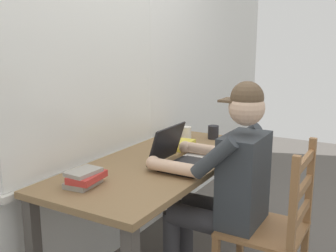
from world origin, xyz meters
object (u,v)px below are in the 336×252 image
(wooden_chair, at_px, (273,230))
(coffee_mug_dark, at_px, (213,132))
(computer_mouse, at_px, (214,153))
(seated_person, at_px, (225,181))
(laptop, at_px, (180,157))
(coffee_mug_white, at_px, (187,133))
(book_stack_main, at_px, (85,178))
(book_stack_side, at_px, (182,145))
(desk, at_px, (161,175))

(wooden_chair, relative_size, coffee_mug_dark, 8.11)
(computer_mouse, distance_m, coffee_mug_dark, 0.45)
(seated_person, xyz_separation_m, coffee_mug_dark, (0.67, 0.37, 0.10))
(laptop, bearing_deg, coffee_mug_white, 24.01)
(seated_person, relative_size, book_stack_main, 5.97)
(seated_person, height_order, book_stack_side, seated_person)
(desk, height_order, seated_person, seated_person)
(seated_person, xyz_separation_m, book_stack_side, (0.31, 0.44, 0.08))
(seated_person, distance_m, book_stack_side, 0.55)
(coffee_mug_dark, bearing_deg, book_stack_main, 172.55)
(seated_person, xyz_separation_m, wooden_chair, (-0.00, -0.28, -0.23))
(wooden_chair, xyz_separation_m, book_stack_side, (0.31, 0.73, 0.30))
(coffee_mug_white, xyz_separation_m, coffee_mug_dark, (0.14, -0.15, -0.00))
(desk, height_order, book_stack_side, book_stack_side)
(computer_mouse, height_order, book_stack_side, book_stack_side)
(desk, distance_m, book_stack_side, 0.32)
(laptop, bearing_deg, seated_person, -86.27)
(computer_mouse, height_order, coffee_mug_dark, coffee_mug_dark)
(wooden_chair, bearing_deg, book_stack_side, 66.70)
(book_stack_main, bearing_deg, wooden_chair, -55.97)
(wooden_chair, distance_m, laptop, 0.65)
(seated_person, distance_m, coffee_mug_dark, 0.78)
(laptop, bearing_deg, book_stack_main, 154.39)
(seated_person, bearing_deg, coffee_mug_dark, 28.90)
(desk, bearing_deg, laptop, -102.06)
(laptop, xyz_separation_m, book_stack_side, (0.33, 0.17, -0.03))
(computer_mouse, bearing_deg, desk, 136.67)
(computer_mouse, bearing_deg, book_stack_main, 157.05)
(computer_mouse, relative_size, book_stack_main, 0.48)
(wooden_chair, relative_size, book_stack_main, 4.52)
(laptop, height_order, book_stack_main, laptop)
(wooden_chair, bearing_deg, seated_person, 90.00)
(desk, height_order, wooden_chair, wooden_chair)
(computer_mouse, relative_size, coffee_mug_dark, 0.85)
(desk, bearing_deg, book_stack_main, 169.19)
(seated_person, distance_m, coffee_mug_white, 0.75)
(laptop, bearing_deg, coffee_mug_dark, 7.79)
(desk, xyz_separation_m, laptop, (-0.03, -0.15, 0.15))
(coffee_mug_white, height_order, book_stack_side, coffee_mug_white)
(book_stack_side, bearing_deg, seated_person, -125.10)
(seated_person, relative_size, laptop, 3.81)
(desk, bearing_deg, seated_person, -91.80)
(desk, relative_size, coffee_mug_dark, 13.61)
(wooden_chair, height_order, coffee_mug_white, wooden_chair)
(book_stack_side, bearing_deg, laptop, -153.10)
(computer_mouse, bearing_deg, book_stack_side, 79.50)
(desk, relative_size, book_stack_main, 7.59)
(wooden_chair, distance_m, coffee_mug_dark, 0.99)
(wooden_chair, relative_size, computer_mouse, 9.52)
(desk, distance_m, seated_person, 0.43)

